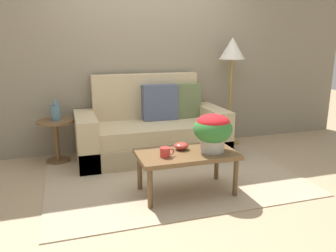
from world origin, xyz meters
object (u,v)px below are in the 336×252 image
(floor_lamp, at_px, (232,56))
(snack_bowl, at_px, (181,146))
(side_table, at_px, (56,133))
(potted_plant, at_px, (213,129))
(table_vase, at_px, (56,112))
(coffee_mug, at_px, (165,152))
(couch, at_px, (153,132))
(coffee_table, at_px, (187,157))

(floor_lamp, distance_m, snack_bowl, 1.97)
(side_table, bearing_deg, snack_bowl, -45.86)
(potted_plant, height_order, table_vase, potted_plant)
(potted_plant, relative_size, coffee_mug, 2.73)
(couch, height_order, side_table, couch)
(couch, bearing_deg, side_table, 174.16)
(potted_plant, bearing_deg, floor_lamp, 57.03)
(coffee_mug, bearing_deg, coffee_table, 15.59)
(floor_lamp, xyz_separation_m, coffee_mug, (-1.43, -1.47, -0.81))
(snack_bowl, bearing_deg, table_vase, 133.64)
(coffee_mug, bearing_deg, couch, 80.50)
(coffee_table, distance_m, side_table, 1.83)
(couch, bearing_deg, coffee_table, -88.73)
(floor_lamp, bearing_deg, side_table, -178.54)
(coffee_table, bearing_deg, potted_plant, -11.98)
(floor_lamp, height_order, coffee_mug, floor_lamp)
(side_table, distance_m, coffee_mug, 1.73)
(floor_lamp, bearing_deg, snack_bowl, -132.84)
(couch, relative_size, side_table, 3.56)
(floor_lamp, relative_size, snack_bowl, 10.55)
(coffee_table, bearing_deg, couch, 91.27)
(potted_plant, distance_m, snack_bowl, 0.36)
(floor_lamp, bearing_deg, coffee_table, -130.32)
(couch, bearing_deg, coffee_mug, -99.50)
(coffee_table, xyz_separation_m, snack_bowl, (-0.03, 0.09, 0.09))
(coffee_mug, relative_size, snack_bowl, 0.95)
(snack_bowl, distance_m, table_vase, 1.74)
(potted_plant, bearing_deg, coffee_table, 168.02)
(potted_plant, height_order, snack_bowl, potted_plant)
(coffee_table, bearing_deg, snack_bowl, 105.94)
(coffee_table, xyz_separation_m, side_table, (-1.24, 1.34, -0.01))
(couch, distance_m, potted_plant, 1.34)
(coffee_table, height_order, coffee_mug, coffee_mug)
(side_table, distance_m, floor_lamp, 2.60)
(side_table, height_order, coffee_mug, side_table)
(couch, xyz_separation_m, coffee_mug, (-0.22, -1.29, 0.15))
(couch, bearing_deg, floor_lamp, 8.68)
(potted_plant, bearing_deg, coffee_mug, -178.22)
(couch, height_order, table_vase, couch)
(coffee_table, relative_size, table_vase, 3.95)
(coffee_table, relative_size, floor_lamp, 0.63)
(couch, xyz_separation_m, table_vase, (-1.20, 0.13, 0.31))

